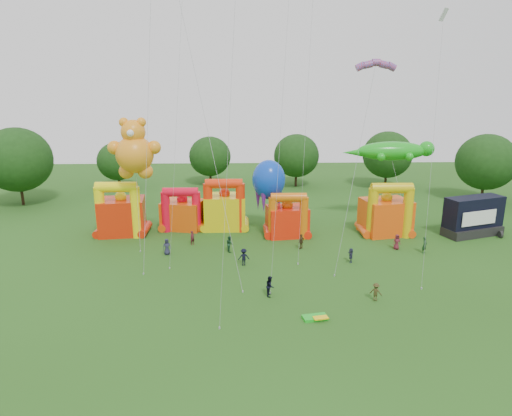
{
  "coord_description": "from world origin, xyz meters",
  "views": [
    {
      "loc": [
        -2.03,
        -28.15,
        18.42
      ],
      "look_at": [
        -0.65,
        18.0,
        5.78
      ],
      "focal_mm": 32.0,
      "sensor_mm": 36.0,
      "label": 1
    }
  ],
  "objects_px": {
    "gecko_kite": "(396,170)",
    "spectator_4": "(301,241)",
    "bouncy_castle_0": "(121,214)",
    "stage_trailer": "(473,217)",
    "teddy_bear_kite": "(135,164)",
    "spectator_0": "(167,247)",
    "bouncy_castle_2": "(225,209)",
    "octopus_kite": "(273,194)"
  },
  "relations": [
    {
      "from": "stage_trailer",
      "to": "gecko_kite",
      "type": "relative_size",
      "value": 0.65
    },
    {
      "from": "bouncy_castle_0",
      "to": "stage_trailer",
      "type": "distance_m",
      "value": 44.01
    },
    {
      "from": "bouncy_castle_0",
      "to": "bouncy_castle_2",
      "type": "distance_m",
      "value": 13.0
    },
    {
      "from": "bouncy_castle_0",
      "to": "bouncy_castle_2",
      "type": "height_order",
      "value": "bouncy_castle_0"
    },
    {
      "from": "octopus_kite",
      "to": "spectator_0",
      "type": "height_order",
      "value": "octopus_kite"
    },
    {
      "from": "bouncy_castle_0",
      "to": "stage_trailer",
      "type": "bearing_deg",
      "value": -2.04
    },
    {
      "from": "spectator_4",
      "to": "octopus_kite",
      "type": "bearing_deg",
      "value": -116.04
    },
    {
      "from": "stage_trailer",
      "to": "spectator_0",
      "type": "xyz_separation_m",
      "value": [
        -37.23,
        -5.83,
        -1.44
      ]
    },
    {
      "from": "bouncy_castle_0",
      "to": "gecko_kite",
      "type": "distance_m",
      "value": 35.87
    },
    {
      "from": "bouncy_castle_0",
      "to": "bouncy_castle_2",
      "type": "bearing_deg",
      "value": 8.44
    },
    {
      "from": "stage_trailer",
      "to": "spectator_0",
      "type": "relative_size",
      "value": 4.36
    },
    {
      "from": "bouncy_castle_2",
      "to": "teddy_bear_kite",
      "type": "distance_m",
      "value": 13.06
    },
    {
      "from": "bouncy_castle_2",
      "to": "teddy_bear_kite",
      "type": "relative_size",
      "value": 0.47
    },
    {
      "from": "stage_trailer",
      "to": "spectator_4",
      "type": "bearing_deg",
      "value": -168.69
    },
    {
      "from": "teddy_bear_kite",
      "to": "stage_trailer",
      "type": "bearing_deg",
      "value": 1.96
    },
    {
      "from": "bouncy_castle_2",
      "to": "spectator_0",
      "type": "relative_size",
      "value": 3.73
    },
    {
      "from": "bouncy_castle_2",
      "to": "spectator_4",
      "type": "height_order",
      "value": "bouncy_castle_2"
    },
    {
      "from": "teddy_bear_kite",
      "to": "spectator_4",
      "type": "bearing_deg",
      "value": -8.98
    },
    {
      "from": "bouncy_castle_0",
      "to": "spectator_0",
      "type": "height_order",
      "value": "bouncy_castle_0"
    },
    {
      "from": "teddy_bear_kite",
      "to": "octopus_kite",
      "type": "xyz_separation_m",
      "value": [
        16.21,
        3.53,
        -4.54
      ]
    },
    {
      "from": "stage_trailer",
      "to": "spectator_4",
      "type": "height_order",
      "value": "stage_trailer"
    },
    {
      "from": "bouncy_castle_0",
      "to": "spectator_0",
      "type": "bearing_deg",
      "value": -47.59
    },
    {
      "from": "bouncy_castle_0",
      "to": "spectator_4",
      "type": "distance_m",
      "value": 22.77
    },
    {
      "from": "spectator_4",
      "to": "bouncy_castle_2",
      "type": "bearing_deg",
      "value": -90.5
    },
    {
      "from": "octopus_kite",
      "to": "gecko_kite",
      "type": "bearing_deg",
      "value": 9.77
    },
    {
      "from": "teddy_bear_kite",
      "to": "octopus_kite",
      "type": "distance_m",
      "value": 17.2
    },
    {
      "from": "bouncy_castle_0",
      "to": "gecko_kite",
      "type": "xyz_separation_m",
      "value": [
        35.39,
        3.36,
        4.76
      ]
    },
    {
      "from": "spectator_0",
      "to": "spectator_4",
      "type": "distance_m",
      "value": 15.22
    },
    {
      "from": "bouncy_castle_0",
      "to": "spectator_4",
      "type": "relative_size",
      "value": 3.95
    },
    {
      "from": "bouncy_castle_2",
      "to": "gecko_kite",
      "type": "xyz_separation_m",
      "value": [
        22.53,
        1.45,
        4.81
      ]
    },
    {
      "from": "octopus_kite",
      "to": "spectator_4",
      "type": "xyz_separation_m",
      "value": [
        2.82,
        -6.53,
        -4.04
      ]
    },
    {
      "from": "teddy_bear_kite",
      "to": "octopus_kite",
      "type": "bearing_deg",
      "value": 12.27
    },
    {
      "from": "teddy_bear_kite",
      "to": "octopus_kite",
      "type": "relative_size",
      "value": 1.59
    },
    {
      "from": "bouncy_castle_0",
      "to": "gecko_kite",
      "type": "height_order",
      "value": "gecko_kite"
    },
    {
      "from": "bouncy_castle_0",
      "to": "bouncy_castle_2",
      "type": "xyz_separation_m",
      "value": [
        12.86,
        1.91,
        -0.04
      ]
    },
    {
      "from": "gecko_kite",
      "to": "spectator_4",
      "type": "relative_size",
      "value": 6.94
    },
    {
      "from": "bouncy_castle_2",
      "to": "gecko_kite",
      "type": "relative_size",
      "value": 0.56
    },
    {
      "from": "octopus_kite",
      "to": "stage_trailer",
      "type": "bearing_deg",
      "value": -4.86
    },
    {
      "from": "stage_trailer",
      "to": "bouncy_castle_2",
      "type": "bearing_deg",
      "value": 173.63
    },
    {
      "from": "bouncy_castle_0",
      "to": "spectator_4",
      "type": "bearing_deg",
      "value": -15.27
    },
    {
      "from": "stage_trailer",
      "to": "teddy_bear_kite",
      "type": "distance_m",
      "value": 41.74
    },
    {
      "from": "teddy_bear_kite",
      "to": "gecko_kite",
      "type": "xyz_separation_m",
      "value": [
        32.52,
        6.34,
        -2.05
      ]
    }
  ]
}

